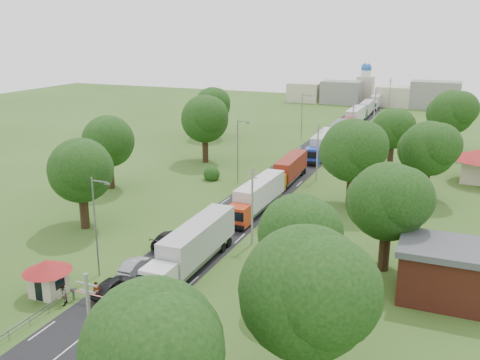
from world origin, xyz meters
The scene contains 44 objects.
ground centered at (0.00, 0.00, 0.00)m, with size 260.00×260.00×0.00m, color #32541C.
road centered at (0.00, 20.00, 0.00)m, with size 8.00×200.00×0.04m, color black.
boom_barrier centered at (-1.36, -25.00, 0.89)m, with size 9.22×0.35×1.18m.
guard_booth centered at (-7.20, -25.00, 2.16)m, with size 4.40×4.40×3.45m.
info_sign centered at (5.20, 35.00, 3.00)m, with size 0.12×3.10×4.10m.
pole_0 centered at (5.50, -35.00, 4.68)m, with size 1.60×0.24×9.00m.
pole_1 centered at (5.50, -7.00, 4.68)m, with size 1.60×0.24×9.00m.
pole_2 centered at (5.50, 21.00, 4.68)m, with size 1.60×0.24×9.00m.
pole_3 centered at (5.50, 49.00, 4.68)m, with size 1.60×0.24×9.00m.
pole_4 centered at (5.50, 77.00, 4.68)m, with size 1.60×0.24×9.00m.
pole_5 centered at (5.50, 105.00, 4.68)m, with size 1.60×0.24×9.00m.
lamp_0 centered at (-5.35, -20.00, 5.55)m, with size 2.03×0.22×10.00m.
lamp_1 centered at (-5.35, 15.00, 5.55)m, with size 2.03×0.22×10.00m.
lamp_2 centered at (-5.35, 50.00, 5.55)m, with size 2.03×0.22×10.00m.
tree_0 centered at (11.99, -37.84, 7.22)m, with size 8.80×8.80×11.07m.
tree_1 centered at (17.99, -29.83, 7.85)m, with size 9.60×9.60×12.05m.
tree_2 centered at (13.99, -17.86, 6.60)m, with size 8.00×8.00×10.10m.
tree_3 centered at (19.99, -7.84, 7.22)m, with size 8.80×8.80×11.07m.
tree_4 centered at (12.99, 10.17, 7.85)m, with size 9.60×9.60×12.05m.
tree_5 centered at (21.99, 18.16, 7.22)m, with size 8.80×8.80×11.07m.
tree_6 centered at (14.99, 35.14, 6.60)m, with size 8.00×8.00×10.10m.
tree_7 centered at (23.99, 50.17, 7.85)m, with size 9.60×9.60×12.05m.
tree_10 centered at (-15.01, -9.84, 7.22)m, with size 8.80×8.80×11.07m.
tree_11 centered at (-22.01, 5.16, 7.22)m, with size 8.80×8.80×11.07m.
tree_12 centered at (-16.01, 25.17, 7.85)m, with size 9.60×9.60×12.05m.
tree_13 centered at (-24.01, 45.16, 7.22)m, with size 8.80×8.80×11.07m.
house_brick centered at (26.00, -12.00, 2.65)m, with size 8.60×6.60×5.20m.
distant_town centered at (0.68, 110.00, 3.49)m, with size 52.00×8.00×8.00m.
church centered at (-4.00, 118.00, 5.39)m, with size 5.00×5.00×12.30m.
truck_0 centered at (2.26, -14.83, 2.32)m, with size 2.90×15.79×4.37m.
truck_1 centered at (2.17, 3.36, 2.17)m, with size 2.83×14.77×4.09m.
truck_2 centered at (1.74, 18.59, 2.04)m, with size 2.70×13.87×3.84m.
truck_3 centered at (2.35, 37.13, 2.30)m, with size 3.26×15.70×4.34m.
truck_4 centered at (1.68, 52.79, 2.01)m, with size 2.95×13.68×3.78m.
truck_5 centered at (1.77, 71.22, 2.28)m, with size 2.69×15.50×4.30m.
truck_6 centered at (1.78, 87.00, 2.09)m, with size 2.80×14.26×3.95m.
truck_7 centered at (1.89, 104.26, 2.10)m, with size 2.76×14.29×3.96m.
car_lane_front centered at (-2.01, -22.63, 0.79)m, with size 1.87×4.64×1.58m, color black.
car_lane_mid centered at (-2.62, -18.00, 0.69)m, with size 1.46×4.19×1.38m, color gray.
car_lane_rear centered at (-3.00, -10.75, 0.78)m, with size 2.18×5.35×1.55m, color black.
car_verge_near centered at (5.50, 7.16, 0.67)m, with size 2.21×4.79×1.33m, color silver.
car_verge_far centered at (7.19, 32.74, 0.81)m, with size 1.92×4.78×1.63m, color slate.
pedestrian_near centered at (-2.33, -24.50, 0.97)m, with size 0.71×0.47×1.94m, color gray.
pedestrian_booth centered at (-4.80, -26.00, 0.94)m, with size 0.92×0.71×1.89m, color gray.
Camera 1 is at (25.60, -58.78, 23.49)m, focal length 40.00 mm.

